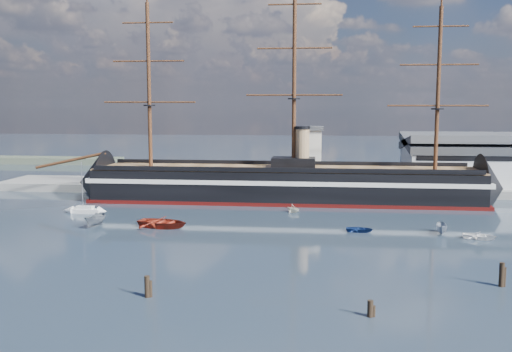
# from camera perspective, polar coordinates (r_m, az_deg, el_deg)

# --- Properties ---
(ground) EXTENTS (600.00, 600.00, 0.00)m
(ground) POSITION_cam_1_polar(r_m,az_deg,el_deg) (113.90, 4.03, -4.23)
(ground) COLOR #1F3246
(ground) RESTS_ON ground
(quay) EXTENTS (180.00, 18.00, 2.00)m
(quay) POSITION_cam_1_polar(r_m,az_deg,el_deg) (149.40, 8.40, -1.55)
(quay) COLOR slate
(quay) RESTS_ON ground
(quay_tower) EXTENTS (5.00, 5.00, 15.00)m
(quay_tower) POSITION_cam_1_polar(r_m,az_deg,el_deg) (145.14, 5.75, 2.11)
(quay_tower) COLOR silver
(quay_tower) RESTS_ON ground
(warship) EXTENTS (112.88, 16.31, 53.94)m
(warship) POSITION_cam_1_polar(r_m,az_deg,el_deg) (133.19, 2.15, -0.79)
(warship) COLOR black
(warship) RESTS_ON ground
(sailboat) EXTENTS (6.85, 2.55, 10.73)m
(sailboat) POSITION_cam_1_polar(r_m,az_deg,el_deg) (123.99, -16.71, -3.26)
(sailboat) COLOR silver
(sailboat) RESTS_ON ground
(motorboat_a) EXTENTS (7.40, 3.64, 2.84)m
(motorboat_a) POSITION_cam_1_polar(r_m,az_deg,el_deg) (110.15, -15.76, -4.89)
(motorboat_a) COLOR slate
(motorboat_a) RESTS_ON ground
(motorboat_b) EXTENTS (1.48, 3.06, 1.38)m
(motorboat_b) POSITION_cam_1_polar(r_m,az_deg,el_deg) (103.37, 10.31, -5.52)
(motorboat_b) COLOR navy
(motorboat_b) RESTS_ON ground
(motorboat_c) EXTENTS (6.08, 3.13, 2.32)m
(motorboat_c) POSITION_cam_1_polar(r_m,az_deg,el_deg) (105.25, 18.06, -5.53)
(motorboat_c) COLOR gray
(motorboat_c) RESTS_ON ground
(motorboat_d) EXTENTS (5.22, 5.67, 1.98)m
(motorboat_d) POSITION_cam_1_polar(r_m,az_deg,el_deg) (119.87, 3.71, -3.65)
(motorboat_d) COLOR silver
(motorboat_d) RESTS_ON ground
(motorboat_e) EXTENTS (2.28, 3.57, 1.55)m
(motorboat_e) POSITION_cam_1_polar(r_m,az_deg,el_deg) (103.45, 21.44, -5.90)
(motorboat_e) COLOR white
(motorboat_e) RESTS_ON ground
(motorboat_g) EXTENTS (3.42, 6.18, 2.72)m
(motorboat_g) POSITION_cam_1_polar(r_m,az_deg,el_deg) (106.59, -9.30, -5.11)
(motorboat_g) COLOR maroon
(motorboat_g) RESTS_ON ground
(piling_near_left) EXTENTS (0.64, 0.64, 3.29)m
(piling_near_left) POSITION_cam_1_polar(r_m,az_deg,el_deg) (69.70, -10.80, -11.82)
(piling_near_left) COLOR black
(piling_near_left) RESTS_ON ground
(piling_near_mid) EXTENTS (0.64, 0.64, 2.51)m
(piling_near_mid) POSITION_cam_1_polar(r_m,az_deg,el_deg) (63.86, 11.34, -13.64)
(piling_near_mid) COLOR black
(piling_near_mid) RESTS_ON ground
(piling_near_right) EXTENTS (0.64, 0.64, 3.77)m
(piling_near_right) POSITION_cam_1_polar(r_m,az_deg,el_deg) (78.41, 23.30, -10.13)
(piling_near_right) COLOR black
(piling_near_right) RESTS_ON ground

